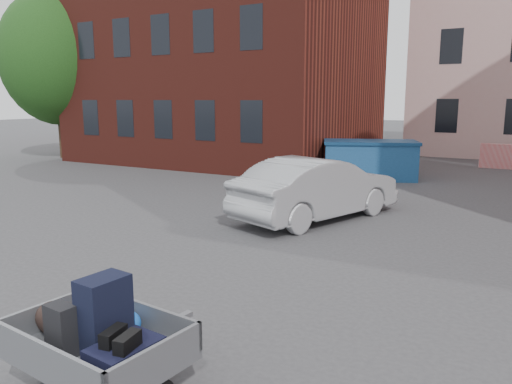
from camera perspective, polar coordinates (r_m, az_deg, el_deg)
The scene contains 7 objects.
ground at distance 8.81m, azimuth 1.75°, elevation -7.91°, with size 120.00×120.00×0.00m, color #38383A.
building_brick at distance 24.49m, azimuth -2.98°, elevation 20.47°, with size 12.00×10.00×14.00m, color #591E16.
far_building at distance 37.90m, azimuth -9.89°, elevation 12.27°, with size 6.00×6.00×8.00m, color maroon.
tree at distance 25.88m, azimuth -21.75°, elevation 15.14°, with size 5.28×5.28×8.30m.
trailer at distance 5.05m, azimuth -17.69°, elevation -15.62°, with size 1.70×1.88×1.20m.
dumpster at distance 18.13m, azimuth 12.86°, elevation 3.63°, with size 3.61×2.75×1.35m.
silver_car at distance 11.78m, azimuth 7.02°, elevation 0.42°, with size 1.55×4.43×1.46m, color #9C9EA3.
Camera 1 is at (3.87, -7.41, 2.80)m, focal length 35.00 mm.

